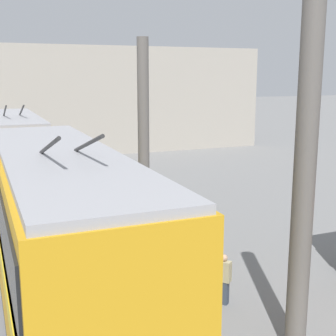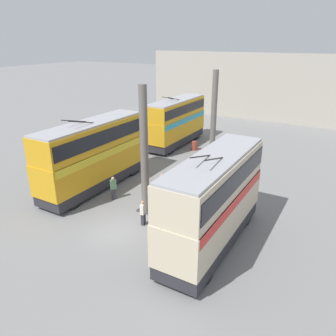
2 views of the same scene
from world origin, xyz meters
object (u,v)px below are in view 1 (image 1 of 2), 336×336
Objects in this scene: bus_right_near at (63,254)px; oil_drum at (75,207)px; person_aisle_midway at (224,278)px; bus_right_far at (15,161)px.

bus_right_near is 10.83× the size of oil_drum.
bus_right_near is at bearing 167.96° from oil_drum.
person_aisle_midway is (1.74, -5.00, -2.17)m from bus_right_near.
bus_right_far reaches higher than oil_drum.
bus_right_near reaches higher than person_aisle_midway.
bus_right_near is at bearing -180.00° from bus_right_far.
bus_right_far reaches higher than person_aisle_midway.
oil_drum is (12.29, -2.62, -2.53)m from bus_right_near.
bus_right_far is at bearing 74.90° from oil_drum.
bus_right_far is at bearing 0.00° from bus_right_near.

